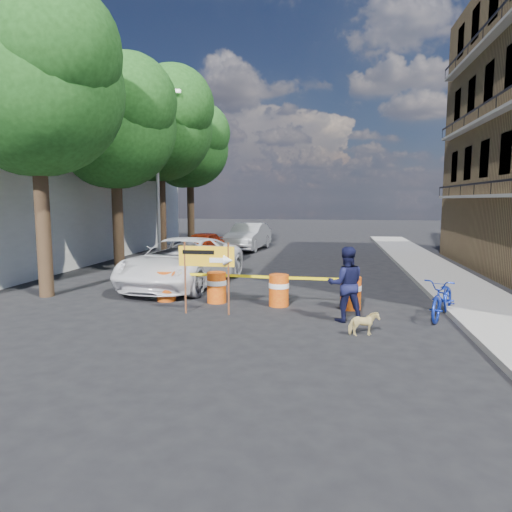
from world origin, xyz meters
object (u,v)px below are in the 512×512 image
(barrel_mid_right, at_px, (279,290))
(sedan_silver, at_px, (248,237))
(barrel_far_right, at_px, (351,292))
(detour_sign, at_px, (214,262))
(bicycle, at_px, (444,280))
(dog, at_px, (364,324))
(barrel_far_left, at_px, (166,285))
(sedan_red, at_px, (202,244))
(barrel_mid_left, at_px, (217,287))
(suv_white, at_px, (183,262))
(pedestrian, at_px, (346,284))

(barrel_mid_right, relative_size, sedan_silver, 0.18)
(barrel_far_right, xyz_separation_m, sedan_silver, (-5.49, 14.33, 0.34))
(detour_sign, height_order, bicycle, bicycle)
(barrel_mid_right, xyz_separation_m, dog, (2.18, -2.57, -0.19))
(barrel_far_left, xyz_separation_m, barrel_mid_right, (3.41, -0.14, 0.00))
(barrel_mid_right, relative_size, sedan_red, 0.23)
(barrel_mid_left, bearing_deg, suv_white, 127.26)
(barrel_mid_left, relative_size, detour_sign, 0.47)
(bicycle, bearing_deg, sedan_silver, 141.73)
(sedan_red, bearing_deg, barrel_far_left, -72.37)
(barrel_mid_left, height_order, barrel_far_right, same)
(barrel_far_left, height_order, pedestrian, pedestrian)
(dog, relative_size, suv_white, 0.11)
(barrel_mid_left, relative_size, sedan_red, 0.23)
(dog, height_order, suv_white, suv_white)
(suv_white, relative_size, sedan_red, 1.55)
(detour_sign, xyz_separation_m, pedestrian, (3.39, -0.11, -0.47))
(detour_sign, xyz_separation_m, sedan_silver, (-1.92, 15.54, -0.59))
(barrel_mid_left, distance_m, sedan_silver, 14.25)
(barrel_far_right, xyz_separation_m, suv_white, (-5.69, 2.59, 0.36))
(sedan_red, bearing_deg, pedestrian, -51.88)
(pedestrian, bearing_deg, suv_white, -43.47)
(barrel_far_left, distance_m, barrel_far_right, 5.41)
(barrel_mid_right, bearing_deg, sedan_silver, 103.70)
(sedan_red, bearing_deg, barrel_mid_left, -64.40)
(barrel_far_left, height_order, bicycle, bicycle)
(barrel_mid_right, xyz_separation_m, sedan_red, (-5.33, 10.58, 0.19))
(bicycle, bearing_deg, detour_sign, -150.19)
(detour_sign, xyz_separation_m, bicycle, (5.84, 0.56, -0.40))
(bicycle, bearing_deg, barrel_mid_right, -164.78)
(pedestrian, bearing_deg, barrel_far_right, -105.98)
(pedestrian, height_order, sedan_silver, pedestrian)
(sedan_red, bearing_deg, sedan_silver, 70.80)
(barrel_far_left, distance_m, sedan_silver, 14.16)
(pedestrian, distance_m, bicycle, 2.54)
(barrel_far_left, xyz_separation_m, barrel_far_right, (5.41, -0.17, 0.00))
(barrel_mid_left, distance_m, barrel_mid_right, 1.86)
(pedestrian, bearing_deg, barrel_mid_left, -30.30)
(detour_sign, relative_size, suv_white, 0.32)
(bicycle, relative_size, sedan_silver, 0.41)
(barrel_mid_right, height_order, detour_sign, detour_sign)
(pedestrian, xyz_separation_m, sedan_red, (-7.15, 11.94, -0.27))
(barrel_mid_left, height_order, sedan_red, sedan_red)
(barrel_far_left, height_order, barrel_far_right, same)
(dog, relative_size, sedan_silver, 0.13)
(pedestrian, xyz_separation_m, sedan_silver, (-5.30, 15.65, -0.12))
(dog, bearing_deg, sedan_red, 11.31)
(dog, distance_m, sedan_silver, 17.80)
(sedan_silver, bearing_deg, barrel_far_right, -63.57)
(dog, bearing_deg, detour_sign, 52.12)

